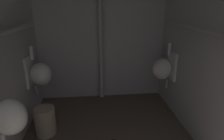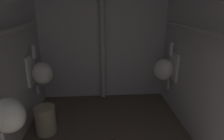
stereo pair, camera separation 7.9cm
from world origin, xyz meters
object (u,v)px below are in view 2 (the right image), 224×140
at_px(urinal_left_far, 41,73).
at_px(standpipe_back_wall, 102,30).
at_px(urinal_left_mid, 6,114).
at_px(waste_bin, 46,120).
at_px(urinal_right_mid, 165,69).

bearing_deg(urinal_left_far, standpipe_back_wall, 28.11).
relative_size(urinal_left_mid, waste_bin, 2.01).
bearing_deg(urinal_right_mid, waste_bin, -163.51).
relative_size(urinal_left_mid, urinal_right_mid, 1.00).
bearing_deg(urinal_left_far, waste_bin, -74.26).
xyz_separation_m(urinal_left_far, waste_bin, (0.13, -0.47, -0.50)).
relative_size(urinal_left_far, waste_bin, 2.01).
bearing_deg(urinal_left_mid, waste_bin, 78.68).
bearing_deg(urinal_left_far, urinal_left_mid, -90.00).
height_order(standpipe_back_wall, waste_bin, standpipe_back_wall).
distance_m(urinal_left_far, urinal_right_mid, 1.89).
bearing_deg(urinal_left_mid, urinal_right_mid, 32.11).
height_order(urinal_left_far, waste_bin, urinal_left_far).
xyz_separation_m(urinal_left_mid, urinal_left_far, (0.00, 1.14, 0.00)).
relative_size(urinal_right_mid, waste_bin, 2.01).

